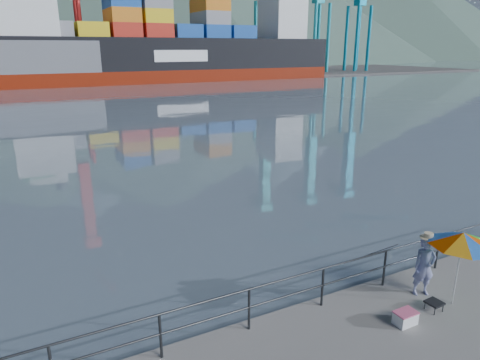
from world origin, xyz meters
The scene contains 10 objects.
harbor_water centered at (0.00, 130.00, 0.00)m, with size 500.00×280.00×0.00m, color slate.
far_dock centered at (10.00, 93.00, 0.00)m, with size 200.00×40.00×0.40m, color #514F4C.
guardrail centered at (0.00, 1.70, 0.52)m, with size 22.00×0.06×1.03m.
container_stacks centered at (33.19, 93.86, 2.92)m, with size 58.00×8.40×7.80m.
fisherman centered at (3.56, 0.96, 0.77)m, with size 0.56×0.37×1.54m, color navy.
beach_umbrella centered at (3.89, 0.30, 1.73)m, with size 1.74×1.74×1.89m.
folding_stool centered at (3.25, 0.31, 0.12)m, with size 0.37×0.37×0.23m.
cooler_bag centered at (2.23, 0.25, 0.14)m, with size 0.49×0.33×0.28m, color silver.
fishing_rod centered at (3.00, 1.92, 0.00)m, with size 0.02×0.02×2.04m, color black.
container_ship centered at (23.73, 75.39, 5.80)m, with size 64.13×10.69×18.10m.
Camera 1 is at (-4.87, -5.42, 6.00)m, focal length 32.00 mm.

